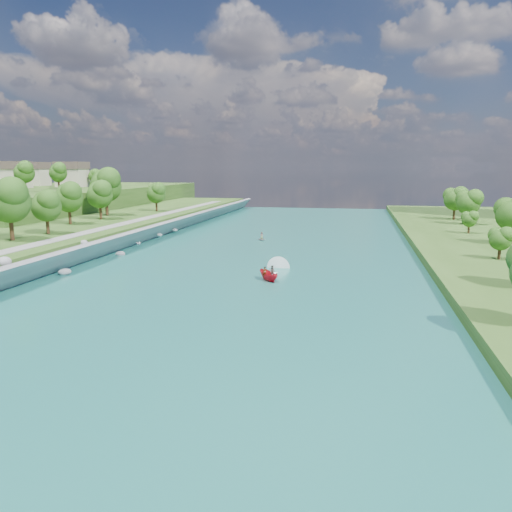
# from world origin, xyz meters

# --- Properties ---
(ground) EXTENTS (260.00, 260.00, 0.00)m
(ground) POSITION_xyz_m (0.00, 0.00, 0.00)
(ground) COLOR #2D5119
(ground) RESTS_ON ground
(river_water) EXTENTS (55.00, 240.00, 0.10)m
(river_water) POSITION_xyz_m (0.00, 20.00, 0.05)
(river_water) COLOR #196257
(river_water) RESTS_ON ground
(ridge_west) EXTENTS (60.00, 120.00, 9.00)m
(ridge_west) POSITION_xyz_m (-82.50, 95.00, 4.50)
(ridge_west) COLOR #2D5119
(ridge_west) RESTS_ON ground
(riprap_bank) EXTENTS (4.78, 236.00, 4.51)m
(riprap_bank) POSITION_xyz_m (-25.85, 18.98, 1.80)
(riprap_bank) COLOR slate
(riprap_bank) RESTS_ON ground
(riverside_path) EXTENTS (3.00, 200.00, 0.10)m
(riverside_path) POSITION_xyz_m (-32.50, 20.00, 3.55)
(riverside_path) COLOR gray
(riverside_path) RESTS_ON berm_west
(ridge_houses) EXTENTS (29.50, 29.50, 8.40)m
(ridge_houses) POSITION_xyz_m (-88.67, 100.00, 13.31)
(ridge_houses) COLOR beige
(ridge_houses) RESTS_ON ridge_west
(trees_east) EXTENTS (17.64, 134.59, 10.43)m
(trees_east) POSITION_xyz_m (40.35, 35.12, 6.30)
(trees_east) COLOR #1B4813
(trees_east) RESTS_ON berm_east
(trees_ridge) EXTENTS (10.84, 40.96, 9.62)m
(trees_ridge) POSITION_xyz_m (-72.31, 82.54, 13.40)
(trees_ridge) COLOR #1B4813
(trees_ridge) RESTS_ON ridge_west
(motorboat) EXTENTS (3.69, 18.85, 2.03)m
(motorboat) POSITION_xyz_m (5.18, 15.08, 0.77)
(motorboat) COLOR red
(motorboat) RESTS_ON river_water
(raft) EXTENTS (2.38, 2.89, 1.71)m
(raft) POSITION_xyz_m (-3.02, 51.37, 0.48)
(raft) COLOR gray
(raft) RESTS_ON river_water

